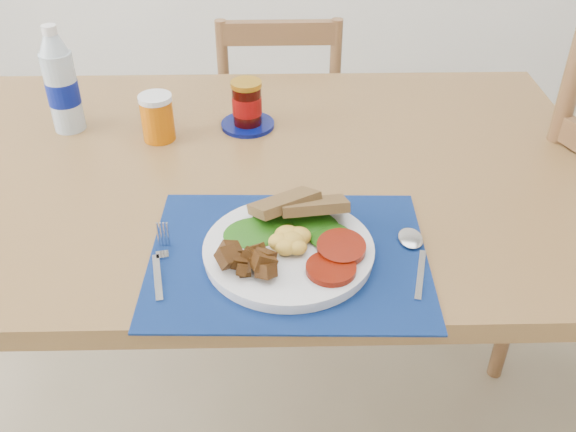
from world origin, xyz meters
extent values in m
cube|color=brown|center=(0.00, 0.20, 0.73)|extent=(1.40, 0.90, 0.04)
cylinder|color=brown|center=(-0.64, 0.59, 0.35)|extent=(0.06, 0.06, 0.71)
cylinder|color=brown|center=(0.64, 0.59, 0.35)|extent=(0.06, 0.06, 0.71)
cube|color=brown|center=(0.06, 0.97, 0.39)|extent=(0.38, 0.36, 0.04)
cylinder|color=brown|center=(0.22, 1.12, 0.18)|extent=(0.03, 0.03, 0.37)
cylinder|color=brown|center=(-0.10, 1.12, 0.18)|extent=(0.03, 0.03, 0.37)
cylinder|color=brown|center=(0.22, 0.83, 0.18)|extent=(0.03, 0.03, 0.37)
cylinder|color=brown|center=(-0.10, 0.82, 0.18)|extent=(0.03, 0.03, 0.37)
cube|color=brown|center=(0.06, 0.81, 0.80)|extent=(0.34, 0.03, 0.43)
cylinder|color=brown|center=(0.65, 0.30, 0.22)|extent=(0.04, 0.04, 0.45)
cube|color=black|center=(0.07, -0.09, 0.75)|extent=(0.46, 0.37, 0.00)
cylinder|color=silver|center=(0.07, -0.09, 0.76)|extent=(0.27, 0.27, 0.02)
ellipsoid|color=gold|center=(0.07, -0.10, 0.79)|extent=(0.07, 0.06, 0.03)
cylinder|color=maroon|center=(0.14, -0.13, 0.78)|extent=(0.08, 0.08, 0.01)
ellipsoid|color=#0A3A07|center=(0.08, -0.05, 0.78)|extent=(0.15, 0.09, 0.01)
cube|color=olive|center=(0.08, -0.01, 0.80)|extent=(0.13, 0.10, 0.04)
cube|color=#B2B5BA|center=(-0.14, -0.14, 0.76)|extent=(0.03, 0.11, 0.00)
cube|color=#B2B5BA|center=(-0.14, -0.07, 0.76)|extent=(0.03, 0.06, 0.00)
cube|color=#B2B5BA|center=(0.27, -0.15, 0.76)|extent=(0.04, 0.12, 0.00)
ellipsoid|color=#B2B5BA|center=(0.27, -0.06, 0.76)|extent=(0.04, 0.06, 0.01)
cylinder|color=#ADBFCC|center=(-0.40, 0.36, 0.84)|extent=(0.07, 0.07, 0.17)
cylinder|color=navy|center=(-0.40, 0.36, 0.84)|extent=(0.07, 0.07, 0.05)
cone|color=#ADBFCC|center=(-0.40, 0.36, 0.94)|extent=(0.06, 0.06, 0.04)
cylinder|color=white|center=(-0.40, 0.36, 0.97)|extent=(0.03, 0.03, 0.02)
cylinder|color=#BF5B05|center=(-0.20, 0.31, 0.80)|extent=(0.07, 0.07, 0.09)
cylinder|color=#050E5B|center=(-0.01, 0.36, 0.75)|extent=(0.12, 0.12, 0.01)
cylinder|color=black|center=(-0.01, 0.36, 0.80)|extent=(0.06, 0.06, 0.09)
cylinder|color=maroon|center=(-0.01, 0.36, 0.80)|extent=(0.06, 0.06, 0.04)
cylinder|color=#BC861F|center=(-0.01, 0.36, 0.85)|extent=(0.07, 0.07, 0.01)
camera|label=1|loc=(0.05, -0.90, 1.41)|focal=40.00mm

